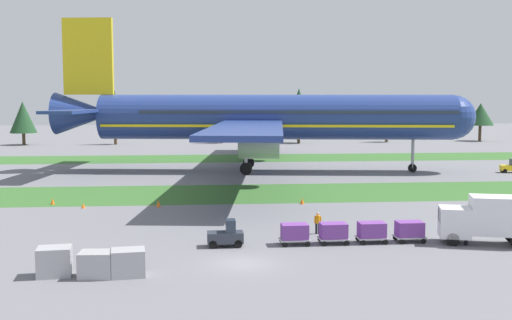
# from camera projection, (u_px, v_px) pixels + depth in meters

# --- Properties ---
(ground_plane) EXTENTS (400.00, 400.00, 0.00)m
(ground_plane) POSITION_uv_depth(u_px,v_px,m) (243.00, 264.00, 40.37)
(ground_plane) COLOR slate
(grass_strip_near) EXTENTS (320.00, 13.87, 0.01)m
(grass_strip_near) POSITION_uv_depth(u_px,v_px,m) (226.00, 194.00, 69.42)
(grass_strip_near) COLOR #336028
(grass_strip_near) RESTS_ON ground
(grass_strip_far) EXTENTS (320.00, 13.87, 0.01)m
(grass_strip_far) POSITION_uv_depth(u_px,v_px,m) (217.00, 158.00, 108.80)
(grass_strip_far) COLOR #336028
(grass_strip_far) RESTS_ON ground
(airliner) EXTENTS (60.25, 74.46, 22.04)m
(airliner) POSITION_uv_depth(u_px,v_px,m) (263.00, 117.00, 89.05)
(airliner) COLOR navy
(airliner) RESTS_ON ground
(baggage_tug) EXTENTS (2.62, 1.34, 1.97)m
(baggage_tug) POSITION_uv_depth(u_px,v_px,m) (226.00, 235.00, 44.92)
(baggage_tug) COLOR #2D333D
(baggage_tug) RESTS_ON ground
(cargo_dolly_lead) EXTENTS (2.22, 1.54, 1.55)m
(cargo_dolly_lead) POSITION_uv_depth(u_px,v_px,m) (295.00, 232.00, 45.43)
(cargo_dolly_lead) COLOR #A3A3A8
(cargo_dolly_lead) RESTS_ON ground
(cargo_dolly_second) EXTENTS (2.22, 1.54, 1.55)m
(cargo_dolly_second) POSITION_uv_depth(u_px,v_px,m) (333.00, 232.00, 45.72)
(cargo_dolly_second) COLOR #A3A3A8
(cargo_dolly_second) RESTS_ON ground
(cargo_dolly_third) EXTENTS (2.22, 1.54, 1.55)m
(cargo_dolly_third) POSITION_uv_depth(u_px,v_px,m) (372.00, 231.00, 46.02)
(cargo_dolly_third) COLOR #A3A3A8
(cargo_dolly_third) RESTS_ON ground
(cargo_dolly_fourth) EXTENTS (2.22, 1.54, 1.55)m
(cargo_dolly_fourth) POSITION_uv_depth(u_px,v_px,m) (409.00, 230.00, 46.32)
(cargo_dolly_fourth) COLOR #A3A3A8
(cargo_dolly_fourth) RESTS_ON ground
(catering_truck) EXTENTS (7.32, 4.08, 3.58)m
(catering_truck) POSITION_uv_depth(u_px,v_px,m) (489.00, 218.00, 45.48)
(catering_truck) COLOR silver
(catering_truck) RESTS_ON ground
(pushback_tractor) EXTENTS (2.74, 1.61, 1.97)m
(pushback_tractor) POSITION_uv_depth(u_px,v_px,m) (511.00, 167.00, 88.41)
(pushback_tractor) COLOR yellow
(pushback_tractor) RESTS_ON ground
(ground_crew_marshaller) EXTENTS (0.56, 0.36, 1.74)m
(ground_crew_marshaller) POSITION_uv_depth(u_px,v_px,m) (318.00, 222.00, 49.04)
(ground_crew_marshaller) COLOR black
(ground_crew_marshaller) RESTS_ON ground
(ground_crew_loader) EXTENTS (0.36, 0.56, 1.74)m
(ground_crew_loader) POSITION_uv_depth(u_px,v_px,m) (466.00, 232.00, 45.35)
(ground_crew_loader) COLOR black
(ground_crew_loader) RESTS_ON ground
(uld_container_0) EXTENTS (2.17, 1.81, 1.77)m
(uld_container_0) POSITION_uv_depth(u_px,v_px,m) (54.00, 262.00, 37.56)
(uld_container_0) COLOR #A3A3A8
(uld_container_0) RESTS_ON ground
(uld_container_1) EXTENTS (2.08, 1.71, 1.56)m
(uld_container_1) POSITION_uv_depth(u_px,v_px,m) (97.00, 264.00, 37.32)
(uld_container_1) COLOR #A3A3A8
(uld_container_1) RESTS_ON ground
(uld_container_2) EXTENTS (2.17, 1.82, 1.64)m
(uld_container_2) POSITION_uv_depth(u_px,v_px,m) (128.00, 263.00, 37.54)
(uld_container_2) COLOR #A3A3A8
(uld_container_2) RESTS_ON ground
(taxiway_marker_0) EXTENTS (0.44, 0.44, 0.63)m
(taxiway_marker_0) POSITION_uv_depth(u_px,v_px,m) (53.00, 201.00, 62.43)
(taxiway_marker_0) COLOR orange
(taxiway_marker_0) RESTS_ON ground
(taxiway_marker_1) EXTENTS (0.44, 0.44, 0.48)m
(taxiway_marker_1) POSITION_uv_depth(u_px,v_px,m) (83.00, 206.00, 60.38)
(taxiway_marker_1) COLOR orange
(taxiway_marker_1) RESTS_ON ground
(taxiway_marker_2) EXTENTS (0.44, 0.44, 0.67)m
(taxiway_marker_2) POSITION_uv_depth(u_px,v_px,m) (158.00, 204.00, 61.06)
(taxiway_marker_2) COLOR orange
(taxiway_marker_2) RESTS_ON ground
(taxiway_marker_3) EXTENTS (0.44, 0.44, 0.62)m
(taxiway_marker_3) POSITION_uv_depth(u_px,v_px,m) (302.00, 201.00, 62.66)
(taxiway_marker_3) COLOR orange
(taxiway_marker_3) RESTS_ON ground
(distant_tree_line) EXTENTS (177.61, 10.22, 12.70)m
(distant_tree_line) POSITION_uv_depth(u_px,v_px,m) (217.00, 113.00, 143.10)
(distant_tree_line) COLOR #4C3823
(distant_tree_line) RESTS_ON ground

